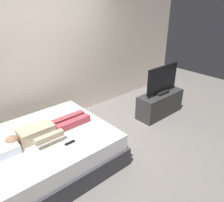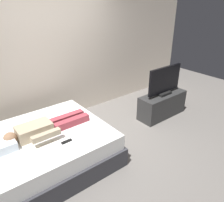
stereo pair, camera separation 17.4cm
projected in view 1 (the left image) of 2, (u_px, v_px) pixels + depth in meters
ground_plane at (102, 150)px, 3.75m from camera, size 10.00×10.00×0.00m
back_wall at (68, 49)px, 4.40m from camera, size 6.40×0.10×2.80m
bed at (47, 151)px, 3.31m from camera, size 1.90×1.62×0.54m
person at (45, 130)px, 3.18m from camera, size 1.26×0.46×0.18m
remote at (70, 143)px, 3.03m from camera, size 0.15×0.04×0.02m
tv_stand at (160, 104)px, 4.79m from camera, size 1.10×0.40×0.50m
tv at (162, 80)px, 4.56m from camera, size 0.88×0.20×0.59m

